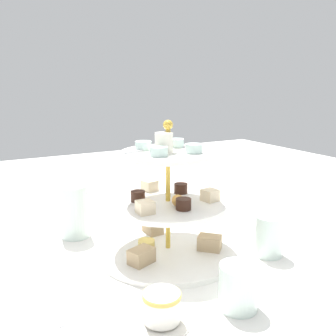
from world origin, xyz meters
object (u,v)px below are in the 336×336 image
water_glass_mid_back (269,236)px  water_glass_short_left (239,287)px  water_glass_tall_right (74,211)px  teacup_with_saucer (162,309)px  tiered_serving_stand (168,213)px  butter_knife_left (187,208)px  butter_knife_right (41,301)px

water_glass_mid_back → water_glass_short_left: bearing=34.3°
water_glass_tall_right → water_glass_short_left: bearing=110.2°
water_glass_tall_right → teacup_with_saucer: bearing=93.6°
tiered_serving_stand → water_glass_short_left: size_ratio=4.13×
water_glass_short_left → water_glass_mid_back: size_ratio=0.86×
tiered_serving_stand → water_glass_short_left: tiered_serving_stand is taller
butter_knife_left → water_glass_mid_back: water_glass_mid_back is taller
water_glass_tall_right → butter_knife_left: 0.34m
water_glass_short_left → water_glass_mid_back: (-0.18, -0.12, 0.01)m
water_glass_tall_right → teacup_with_saucer: size_ratio=1.38×
water_glass_short_left → butter_knife_right: (0.28, -0.17, -0.04)m
water_glass_short_left → teacup_with_saucer: bearing=-10.4°
butter_knife_left → water_glass_mid_back: (0.01, 0.33, 0.04)m
water_glass_short_left → water_glass_mid_back: bearing=-145.7°
teacup_with_saucer → butter_knife_left: 0.53m
tiered_serving_stand → water_glass_mid_back: size_ratio=3.56×
tiered_serving_stand → butter_knife_left: 0.30m
teacup_with_saucer → butter_knife_left: size_ratio=0.53×
water_glass_tall_right → tiered_serving_stand: bearing=130.1°
butter_knife_right → tiered_serving_stand: bearing=94.0°
butter_knife_right → water_glass_mid_back: (-0.45, 0.05, 0.04)m
water_glass_mid_back → butter_knife_left: bearing=-90.9°
tiered_serving_stand → water_glass_short_left: 0.24m
water_glass_tall_right → butter_knife_right: 0.28m
teacup_with_saucer → water_glass_mid_back: (-0.30, -0.10, 0.02)m
tiered_serving_stand → butter_knife_left: bearing=-130.1°
teacup_with_saucer → butter_knife_left: (-0.31, -0.43, -0.02)m
butter_knife_right → water_glass_mid_back: size_ratio=1.98×
tiered_serving_stand → butter_knife_left: size_ratio=1.79×
water_glass_tall_right → butter_knife_right: water_glass_tall_right is taller
tiered_serving_stand → water_glass_mid_back: 0.22m
water_glass_tall_right → butter_knife_right: bearing=62.8°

